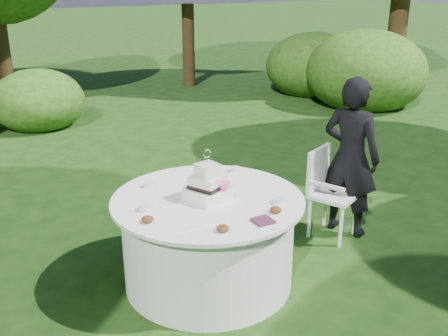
{
  "coord_description": "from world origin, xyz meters",
  "views": [
    {
      "loc": [
        -1.76,
        -3.45,
        2.46
      ],
      "look_at": [
        0.15,
        0.0,
        1.0
      ],
      "focal_mm": 42.0,
      "sensor_mm": 36.0,
      "label": 1
    }
  ],
  "objects_px": {
    "guest": "(351,157)",
    "table": "(208,240)",
    "napkins": "(263,221)",
    "cake": "(208,186)",
    "chair": "(328,186)"
  },
  "relations": [
    {
      "from": "napkins",
      "to": "cake",
      "type": "height_order",
      "value": "cake"
    },
    {
      "from": "table",
      "to": "chair",
      "type": "relative_size",
      "value": 1.76
    },
    {
      "from": "guest",
      "to": "table",
      "type": "height_order",
      "value": "guest"
    },
    {
      "from": "guest",
      "to": "table",
      "type": "relative_size",
      "value": 1.02
    },
    {
      "from": "table",
      "to": "chair",
      "type": "xyz_separation_m",
      "value": [
        1.43,
        0.21,
        0.13
      ]
    },
    {
      "from": "napkins",
      "to": "table",
      "type": "distance_m",
      "value": 0.72
    },
    {
      "from": "guest",
      "to": "napkins",
      "type": "bearing_deg",
      "value": 92.18
    },
    {
      "from": "napkins",
      "to": "guest",
      "type": "relative_size",
      "value": 0.09
    },
    {
      "from": "chair",
      "to": "cake",
      "type": "bearing_deg",
      "value": -170.72
    },
    {
      "from": "napkins",
      "to": "guest",
      "type": "distance_m",
      "value": 1.67
    },
    {
      "from": "napkins",
      "to": "table",
      "type": "xyz_separation_m",
      "value": [
        -0.15,
        0.58,
        -0.39
      ]
    },
    {
      "from": "table",
      "to": "cake",
      "type": "bearing_deg",
      "value": -109.4
    },
    {
      "from": "napkins",
      "to": "table",
      "type": "height_order",
      "value": "napkins"
    },
    {
      "from": "chair",
      "to": "napkins",
      "type": "bearing_deg",
      "value": -148.14
    },
    {
      "from": "guest",
      "to": "chair",
      "type": "bearing_deg",
      "value": 52.36
    }
  ]
}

